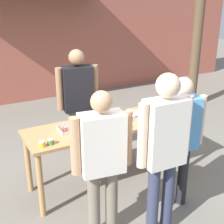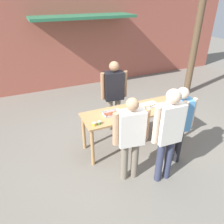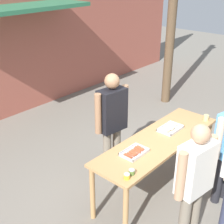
{
  "view_description": "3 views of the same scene",
  "coord_description": "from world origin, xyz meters",
  "views": [
    {
      "loc": [
        -1.8,
        -3.34,
        2.51
      ],
      "look_at": [
        0.0,
        0.0,
        1.03
      ],
      "focal_mm": 50.0,
      "sensor_mm": 36.0,
      "label": 1
    },
    {
      "loc": [
        -2.09,
        -3.52,
        3.1
      ],
      "look_at": [
        -0.53,
        0.03,
        0.93
      ],
      "focal_mm": 35.0,
      "sensor_mm": 36.0,
      "label": 2
    },
    {
      "loc": [
        -3.36,
        -2.08,
        3.16
      ],
      "look_at": [
        -0.16,
        0.76,
        1.14
      ],
      "focal_mm": 50.0,
      "sensor_mm": 36.0,
      "label": 3
    }
  ],
  "objects": [
    {
      "name": "condiment_jar_mustard",
      "position": [
        -1.02,
        -0.23,
        0.91
      ],
      "size": [
        0.08,
        0.08,
        0.06
      ],
      "color": "gold",
      "rests_on": "serving_table"
    },
    {
      "name": "person_server_behind_table",
      "position": [
        -0.16,
        0.76,
        1.04
      ],
      "size": [
        0.63,
        0.3,
        1.75
      ],
      "rotation": [
        0.0,
        0.0,
        -0.13
      ],
      "color": "#756B5B",
      "rests_on": "ground"
    },
    {
      "name": "person_customer_holding_hotdog",
      "position": [
        -0.58,
        -0.87,
        0.97
      ],
      "size": [
        0.64,
        0.3,
        1.65
      ],
      "rotation": [
        0.0,
        0.0,
        3.0
      ],
      "color": "#756B5B",
      "rests_on": "ground"
    },
    {
      "name": "condiment_jar_ketchup",
      "position": [
        -0.91,
        -0.22,
        0.91
      ],
      "size": [
        0.08,
        0.08,
        0.06
      ],
      "color": "#567A38",
      "rests_on": "serving_table"
    },
    {
      "name": "food_tray_buns",
      "position": [
        0.36,
        0.03,
        0.9
      ],
      "size": [
        0.38,
        0.25,
        0.06
      ],
      "color": "silver",
      "rests_on": "serving_table"
    },
    {
      "name": "food_tray_sausages",
      "position": [
        -0.53,
        0.03,
        0.9
      ],
      "size": [
        0.37,
        0.24,
        0.04
      ],
      "color": "silver",
      "rests_on": "serving_table"
    },
    {
      "name": "beer_cup",
      "position": [
        1.01,
        -0.23,
        0.93
      ],
      "size": [
        0.08,
        0.08,
        0.09
      ],
      "color": "#DBC67A",
      "rests_on": "serving_table"
    },
    {
      "name": "serving_table",
      "position": [
        0.0,
        0.0,
        0.77
      ],
      "size": [
        2.31,
        0.7,
        0.88
      ],
      "color": "tan",
      "rests_on": "ground"
    },
    {
      "name": "ground_plane",
      "position": [
        0.0,
        0.0,
        0.0
      ],
      "size": [
        24.0,
        24.0,
        0.0
      ],
      "primitive_type": "plane",
      "color": "slate"
    }
  ]
}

